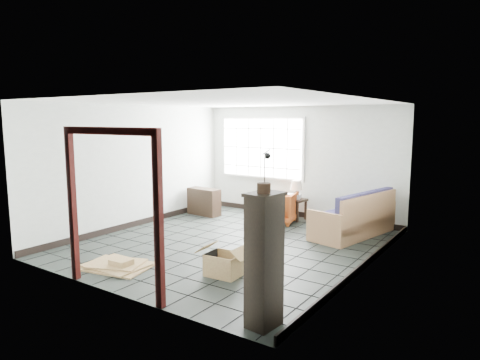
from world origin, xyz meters
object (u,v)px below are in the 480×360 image
Objects in this scene: futon_sofa at (356,219)px; side_table at (295,202)px; armchair at (279,206)px; tall_shelf at (264,259)px.

futon_sofa reaches higher than side_table.
armchair is 0.48m from side_table.
tall_shelf is (0.43, -4.26, 0.45)m from futon_sofa.
armchair is 0.51× the size of tall_shelf.
tall_shelf reaches higher than side_table.
futon_sofa is at bearing 163.35° from armchair.
armchair is 1.57× the size of side_table.
futon_sofa is at bearing -18.41° from side_table.
tall_shelf is (2.24, -4.35, 0.39)m from armchair.
side_table is at bearing 174.14° from futon_sofa.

